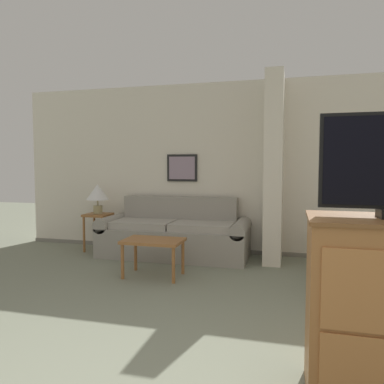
{
  "coord_description": "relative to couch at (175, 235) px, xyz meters",
  "views": [
    {
      "loc": [
        0.59,
        -1.44,
        1.34
      ],
      "look_at": [
        -0.46,
        2.52,
        1.05
      ],
      "focal_mm": 35.0,
      "sensor_mm": 36.0,
      "label": 1
    }
  ],
  "objects": [
    {
      "name": "coffee_table",
      "position": [
        0.06,
        -1.04,
        0.08
      ],
      "size": [
        0.71,
        0.46,
        0.45
      ],
      "color": "#996033",
      "rests_on": "ground_plane"
    },
    {
      "name": "couch",
      "position": [
        0.0,
        0.0,
        0.0
      ],
      "size": [
        2.19,
        0.84,
        0.86
      ],
      "color": "gray",
      "rests_on": "ground_plane"
    },
    {
      "name": "table_lamp",
      "position": [
        -1.27,
        0.03,
        0.59
      ],
      "size": [
        0.35,
        0.35,
        0.47
      ],
      "color": "tan",
      "rests_on": "side_table"
    },
    {
      "name": "wall_back",
      "position": [
        1.06,
        0.48,
        0.98
      ],
      "size": [
        7.54,
        0.16,
        2.6
      ],
      "color": "silver",
      "rests_on": "ground_plane"
    },
    {
      "name": "wall_partition_pillar",
      "position": [
        1.42,
        0.08,
        0.98
      ],
      "size": [
        0.24,
        0.68,
        2.6
      ],
      "color": "silver",
      "rests_on": "ground_plane"
    },
    {
      "name": "side_table",
      "position": [
        -1.27,
        0.03,
        0.15
      ],
      "size": [
        0.38,
        0.38,
        0.59
      ],
      "color": "#996033",
      "rests_on": "ground_plane"
    }
  ]
}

